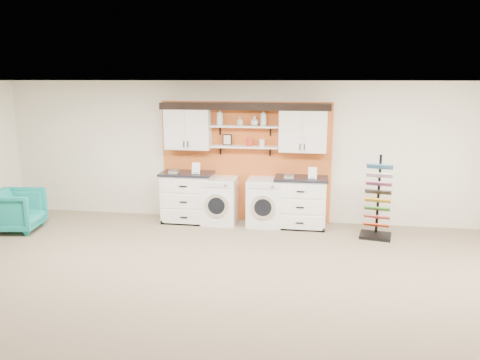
% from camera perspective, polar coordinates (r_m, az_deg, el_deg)
% --- Properties ---
extents(floor, '(10.00, 10.00, 0.00)m').
position_cam_1_polar(floor, '(6.08, -4.99, -15.75)').
color(floor, '#817157').
rests_on(floor, ground).
extents(ceiling, '(10.00, 10.00, 0.00)m').
position_cam_1_polar(ceiling, '(5.36, -5.56, 11.68)').
color(ceiling, white).
rests_on(ceiling, wall_back).
extents(wall_back, '(10.00, 0.00, 10.00)m').
position_cam_1_polar(wall_back, '(9.40, 0.71, 3.47)').
color(wall_back, silver).
rests_on(wall_back, floor).
extents(accent_panel, '(3.40, 0.07, 2.40)m').
position_cam_1_polar(accent_panel, '(9.40, 0.67, 2.23)').
color(accent_panel, '#CA5A22').
rests_on(accent_panel, wall_back).
extents(upper_cabinet_left, '(0.90, 0.35, 0.84)m').
position_cam_1_polar(upper_cabinet_left, '(9.37, -6.37, 6.32)').
color(upper_cabinet_left, white).
rests_on(upper_cabinet_left, wall_back).
extents(upper_cabinet_right, '(0.90, 0.35, 0.84)m').
position_cam_1_polar(upper_cabinet_right, '(9.04, 7.67, 6.07)').
color(upper_cabinet_right, white).
rests_on(upper_cabinet_right, wall_back).
extents(shelf_lower, '(1.32, 0.28, 0.03)m').
position_cam_1_polar(shelf_lower, '(9.18, 0.53, 4.07)').
color(shelf_lower, white).
rests_on(shelf_lower, wall_back).
extents(shelf_upper, '(1.32, 0.28, 0.03)m').
position_cam_1_polar(shelf_upper, '(9.14, 0.53, 6.56)').
color(shelf_upper, white).
rests_on(shelf_upper, wall_back).
extents(crown_molding, '(3.30, 0.41, 0.13)m').
position_cam_1_polar(crown_molding, '(9.12, 0.55, 9.05)').
color(crown_molding, black).
rests_on(crown_molding, wall_back).
extents(picture_frame, '(0.18, 0.02, 0.22)m').
position_cam_1_polar(picture_frame, '(9.27, -1.57, 4.93)').
color(picture_frame, black).
rests_on(picture_frame, shelf_lower).
extents(canister_red, '(0.11, 0.11, 0.16)m').
position_cam_1_polar(canister_red, '(9.16, 1.15, 4.65)').
color(canister_red, red).
rests_on(canister_red, shelf_lower).
extents(canister_cream, '(0.10, 0.10, 0.14)m').
position_cam_1_polar(canister_cream, '(9.13, 2.71, 4.55)').
color(canister_cream, silver).
rests_on(canister_cream, shelf_lower).
extents(base_cabinet_left, '(1.04, 0.66, 1.01)m').
position_cam_1_polar(base_cabinet_left, '(9.47, -6.41, -2.08)').
color(base_cabinet_left, white).
rests_on(base_cabinet_left, floor).
extents(base_cabinet_right, '(1.01, 0.66, 0.99)m').
position_cam_1_polar(base_cabinet_right, '(9.14, 7.40, -2.70)').
color(base_cabinet_right, white).
rests_on(base_cabinet_right, floor).
extents(washer, '(0.66, 0.71, 0.92)m').
position_cam_1_polar(washer, '(9.32, -2.47, -2.52)').
color(washer, white).
rests_on(washer, floor).
extents(dryer, '(0.67, 0.71, 0.93)m').
position_cam_1_polar(dryer, '(9.19, 3.04, -2.71)').
color(dryer, white).
rests_on(dryer, floor).
extents(sample_rack, '(0.62, 0.55, 1.50)m').
position_cam_1_polar(sample_rack, '(8.85, 16.36, -3.63)').
color(sample_rack, black).
rests_on(sample_rack, floor).
extents(armchair, '(0.97, 0.95, 0.78)m').
position_cam_1_polar(armchair, '(9.85, -25.54, -3.37)').
color(armchair, '#138B83').
rests_on(armchair, floor).
extents(soap_bottle_a, '(0.16, 0.16, 0.33)m').
position_cam_1_polar(soap_bottle_a, '(9.20, -2.47, 7.73)').
color(soap_bottle_a, silver).
rests_on(soap_bottle_a, shelf_upper).
extents(soap_bottle_b, '(0.11, 0.11, 0.17)m').
position_cam_1_polar(soap_bottle_b, '(9.14, -0.00, 7.18)').
color(soap_bottle_b, silver).
rests_on(soap_bottle_b, shelf_upper).
extents(soap_bottle_c, '(0.20, 0.20, 0.19)m').
position_cam_1_polar(soap_bottle_c, '(9.10, 1.80, 7.21)').
color(soap_bottle_c, silver).
rests_on(soap_bottle_c, shelf_upper).
extents(soap_bottle_d, '(0.15, 0.15, 0.32)m').
position_cam_1_polar(soap_bottle_d, '(9.07, 2.89, 7.61)').
color(soap_bottle_d, silver).
rests_on(soap_bottle_d, shelf_upper).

